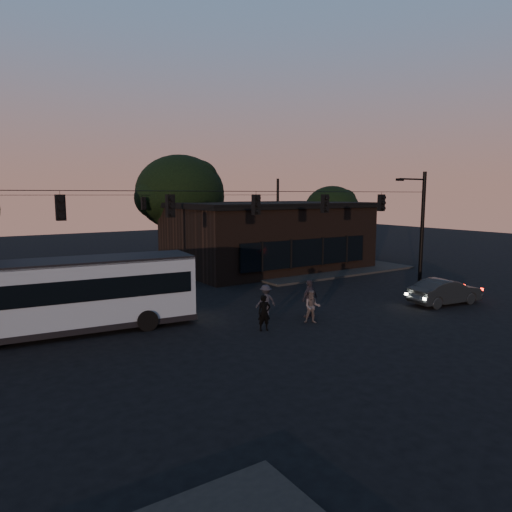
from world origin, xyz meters
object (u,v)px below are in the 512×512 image
pedestrian_d (266,301)px  building (267,235)px  pedestrian_a (264,313)px  pedestrian_b (312,307)px  bus (60,293)px  car (445,292)px  pedestrian_c (310,298)px

pedestrian_d → building: bearing=-118.9°
pedestrian_a → pedestrian_b: (2.58, -0.25, -0.02)m
bus → pedestrian_d: (8.96, -2.70, -1.00)m
car → pedestrian_c: (-8.04, 2.04, 0.24)m
building → pedestrian_a: size_ratio=9.50×
pedestrian_a → bus: bearing=164.2°
car → pedestrian_c: 8.30m
building → pedestrian_c: bearing=-117.0°
pedestrian_b → pedestrian_d: size_ratio=0.96×
pedestrian_d → bus: bearing=-10.7°
pedestrian_c → car: bearing=152.2°
pedestrian_b → pedestrian_c: pedestrian_c is taller
pedestrian_c → pedestrian_d: (-1.83, 1.18, -0.13)m
pedestrian_c → pedestrian_a: bearing=-2.7°
building → pedestrian_c: building is taller
car → pedestrian_a: size_ratio=2.65×
pedestrian_a → pedestrian_b: bearing=8.9°
pedestrian_a → pedestrian_d: 2.21m
pedestrian_b → pedestrian_c: (0.56, 0.85, 0.16)m
pedestrian_c → pedestrian_d: 2.18m
bus → car: bearing=-11.3°
bus → pedestrian_c: bearing=-13.6°
car → pedestrian_d: (-9.87, 3.22, 0.11)m
pedestrian_a → pedestrian_d: size_ratio=0.99×
bus → pedestrian_d: size_ratio=7.16×
bus → pedestrian_b: bus is taller
building → pedestrian_a: 17.80m
pedestrian_a → pedestrian_b: pedestrian_a is taller
car → pedestrian_d: size_ratio=2.62×
bus → pedestrian_d: 9.41m
building → bus: building is taller
bus → pedestrian_b: size_ratio=7.45×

